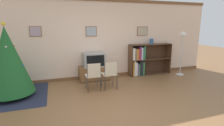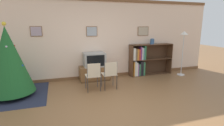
{
  "view_description": "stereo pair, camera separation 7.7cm",
  "coord_description": "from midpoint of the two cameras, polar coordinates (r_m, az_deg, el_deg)",
  "views": [
    {
      "loc": [
        -1.27,
        -3.3,
        1.84
      ],
      "look_at": [
        0.31,
        1.4,
        0.75
      ],
      "focal_mm": 28.0,
      "sensor_mm": 36.0,
      "label": 1
    },
    {
      "loc": [
        -1.2,
        -3.32,
        1.84
      ],
      "look_at": [
        0.31,
        1.4,
        0.75
      ],
      "focal_mm": 28.0,
      "sensor_mm": 36.0,
      "label": 2
    }
  ],
  "objects": [
    {
      "name": "ground_plane",
      "position": [
        3.98,
        1.66,
        -15.13
      ],
      "size": [
        24.0,
        24.0,
        0.0
      ],
      "primitive_type": "plane",
      "color": "brown"
    },
    {
      "name": "standing_lamp",
      "position": [
        6.85,
        21.75,
        6.5
      ],
      "size": [
        0.28,
        0.28,
        1.62
      ],
      "color": "silver",
      "rests_on": "ground_plane"
    },
    {
      "name": "tv_console",
      "position": [
        5.93,
        -6.18,
        -3.34
      ],
      "size": [
        1.0,
        0.48,
        0.48
      ],
      "color": "brown",
      "rests_on": "ground_plane"
    },
    {
      "name": "wall_back",
      "position": [
        6.04,
        -6.82,
        7.64
      ],
      "size": [
        9.14,
        0.11,
        2.7
      ],
      "color": "beige",
      "rests_on": "ground_plane"
    },
    {
      "name": "folding_chair_right",
      "position": [
        5.02,
        -1.09,
        -3.44
      ],
      "size": [
        0.4,
        0.4,
        0.82
      ],
      "color": "beige",
      "rests_on": "ground_plane"
    },
    {
      "name": "vase",
      "position": [
        6.59,
        12.43,
        6.94
      ],
      "size": [
        0.15,
        0.15,
        0.2
      ],
      "color": "#335684",
      "rests_on": "bookshelf"
    },
    {
      "name": "folding_chair_left",
      "position": [
        4.9,
        -6.54,
        -3.91
      ],
      "size": [
        0.4,
        0.4,
        0.82
      ],
      "color": "beige",
      "rests_on": "ground_plane"
    },
    {
      "name": "christmas_tree",
      "position": [
        5.12,
        -31.2,
        0.65
      ],
      "size": [
        1.15,
        1.15,
        1.91
      ],
      "color": "maroon",
      "rests_on": "area_rug"
    },
    {
      "name": "area_rug",
      "position": [
        5.37,
        -30.06,
        -9.36
      ],
      "size": [
        1.73,
        1.82,
        0.01
      ],
      "color": "#23283D",
      "rests_on": "ground_plane"
    },
    {
      "name": "television",
      "position": [
        5.81,
        -6.28,
        1.12
      ],
      "size": [
        0.71,
        0.47,
        0.46
      ],
      "color": "#9E9E99",
      "rests_on": "tv_console"
    },
    {
      "name": "bookshelf",
      "position": [
        6.55,
        9.61,
        0.88
      ],
      "size": [
        1.64,
        0.36,
        1.15
      ],
      "color": "brown",
      "rests_on": "ground_plane"
    }
  ]
}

